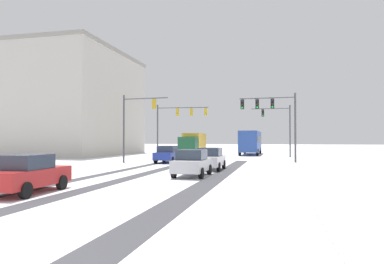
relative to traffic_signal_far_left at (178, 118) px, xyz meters
name	(u,v)px	position (x,y,z in m)	size (l,w,h in m)	color
wheel_track_left_lane	(215,178)	(8.26, -21.49, -4.80)	(1.19, 33.88, 0.01)	#424247
wheel_track_right_lane	(99,175)	(0.90, -21.49, -4.80)	(0.85, 33.88, 0.01)	#424247
wheel_track_center	(136,176)	(3.40, -21.49, -4.80)	(0.99, 33.88, 0.01)	#424247
sidewalk_kerb_right	(342,184)	(14.82, -23.03, -4.74)	(4.00, 33.88, 0.12)	white
traffic_signal_far_left	(178,118)	(0.00, 0.00, 0.00)	(6.44, 0.52, 6.50)	#47474C
traffic_signal_far_right	(280,122)	(12.16, 3.85, -0.45)	(4.83, 0.47, 6.50)	#47474C
traffic_signal_near_right	(272,112)	(11.39, -8.05, -0.04)	(5.16, 0.47, 6.50)	#47474C
traffic_signal_near_left	(135,117)	(-1.37, -10.16, -0.47)	(4.59, 0.44, 6.50)	#47474C
car_blue_lead	(168,154)	(1.65, -9.33, -3.99)	(1.85, 4.11, 1.62)	#233899
car_white_second	(210,159)	(6.97, -16.01, -3.99)	(1.84, 4.10, 1.62)	silver
car_silver_third	(192,163)	(6.73, -20.76, -3.99)	(1.84, 4.10, 1.62)	#B7BABF
car_red_fourth	(27,174)	(1.59, -28.90, -3.99)	(2.00, 4.18, 1.62)	red
bus_oncoming	(251,141)	(8.12, 10.55, -2.81)	(2.77, 11.03, 3.38)	#284793
box_truck_delivery	(193,144)	(1.24, 2.96, -3.17)	(2.40, 7.44, 3.02)	#194C2D
office_building_far_left_block	(53,104)	(-20.58, 4.74, 2.65)	(21.67, 20.19, 14.88)	#B2ADA3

